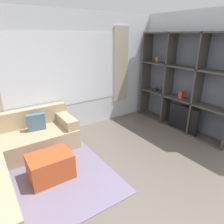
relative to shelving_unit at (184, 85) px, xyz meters
The scene contains 7 objects.
ground_plane 3.12m from the shelving_unit, 143.72° to the right, with size 16.00×16.00×0.00m, color #665B51.
wall_back 2.78m from the shelving_unit, 148.51° to the left, with size 6.20×0.11×2.70m.
wall_right 0.36m from the shelving_unit, 42.02° to the right, with size 0.07×4.35×2.70m, color silver.
area_rug 3.87m from the shelving_unit, behind, with size 2.67×2.13×0.01m, color slate.
shelving_unit is the anchor object (origin of this frame).
couch_main 3.68m from the shelving_unit, 164.43° to the left, with size 1.94×0.88×0.78m.
ottoman 3.42m from the shelving_unit, behind, with size 0.67×0.49×0.43m.
Camera 1 is at (-1.64, -1.12, 2.19)m, focal length 32.00 mm.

